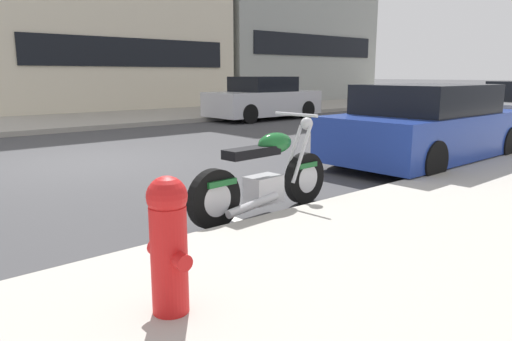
% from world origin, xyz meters
% --- Properties ---
extents(ground_plane, '(260.00, 260.00, 0.00)m').
position_xyz_m(ground_plane, '(0.00, 0.00, 0.00)').
color(ground_plane, '#3D3D3F').
extents(sidewalk_far_curb, '(120.00, 5.00, 0.14)m').
position_xyz_m(sidewalk_far_curb, '(12.00, 7.21, 0.07)').
color(sidewalk_far_curb, gray).
rests_on(sidewalk_far_curb, ground).
extents(parking_stall_stripe, '(0.12, 2.20, 0.01)m').
position_xyz_m(parking_stall_stripe, '(0.00, -4.11, 0.00)').
color(parking_stall_stripe, silver).
rests_on(parking_stall_stripe, ground).
extents(parked_motorcycle, '(2.04, 0.62, 1.11)m').
position_xyz_m(parked_motorcycle, '(0.38, -4.46, 0.42)').
color(parked_motorcycle, black).
rests_on(parked_motorcycle, ground).
extents(parked_car_second_in_row, '(4.07, 1.90, 1.37)m').
position_xyz_m(parked_car_second_in_row, '(4.59, -3.97, 0.66)').
color(parked_car_second_in_row, navy).
rests_on(parked_car_second_in_row, ground).
extents(car_opposite_curb, '(4.13, 1.86, 1.47)m').
position_xyz_m(car_opposite_curb, '(8.02, 4.20, 0.68)').
color(car_opposite_curb, silver).
rests_on(car_opposite_curb, ground).
extents(fire_hydrant, '(0.24, 0.36, 0.84)m').
position_xyz_m(fire_hydrant, '(-1.71, -5.96, 0.58)').
color(fire_hydrant, red).
rests_on(fire_hydrant, sidewalk_near_curb).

